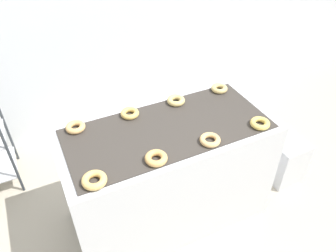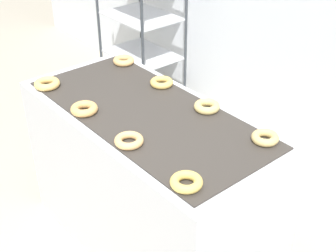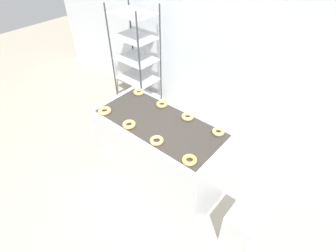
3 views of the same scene
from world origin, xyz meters
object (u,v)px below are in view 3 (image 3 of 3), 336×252
at_px(fryer_machine, 160,153).
at_px(glaze_bin, 243,225).
at_px(donut_near_right, 189,160).
at_px(donut_near_midleft, 129,124).
at_px(donut_near_left, 105,111).
at_px(donut_far_midright, 187,117).
at_px(baking_rack_cart, 136,59).
at_px(donut_far_right, 218,132).
at_px(donut_far_left, 139,92).
at_px(donut_far_midleft, 162,104).
at_px(donut_near_midright, 157,140).

bearing_deg(fryer_machine, glaze_bin, -2.53).
distance_m(fryer_machine, donut_near_right, 0.83).
height_order(fryer_machine, glaze_bin, fryer_machine).
distance_m(glaze_bin, donut_near_midleft, 1.62).
bearing_deg(fryer_machine, donut_near_left, -156.14).
height_order(fryer_machine, donut_far_midright, donut_far_midright).
relative_size(baking_rack_cart, glaze_bin, 3.95).
height_order(glaze_bin, donut_far_midright, donut_far_midright).
xyz_separation_m(donut_far_midright, donut_far_right, (0.40, 0.00, -0.00)).
xyz_separation_m(donut_near_left, donut_far_right, (1.21, 0.53, -0.00)).
bearing_deg(donut_near_left, baking_rack_cart, 122.21).
relative_size(donut_near_right, donut_far_left, 1.03).
distance_m(baking_rack_cart, donut_near_right, 2.45).
xyz_separation_m(baking_rack_cart, donut_near_midleft, (1.24, -1.33, 0.10)).
distance_m(glaze_bin, donut_far_right, 1.02).
relative_size(donut_near_right, donut_far_midleft, 1.03).
height_order(glaze_bin, donut_near_right, donut_near_right).
relative_size(glaze_bin, donut_far_right, 3.30).
bearing_deg(donut_near_left, glaze_bin, 6.83).
bearing_deg(glaze_bin, donut_near_left, -173.17).
xyz_separation_m(fryer_machine, donut_far_midleft, (-0.19, 0.26, 0.50)).
height_order(donut_near_midleft, donut_near_right, donut_near_midleft).
relative_size(donut_near_right, donut_far_right, 1.06).
bearing_deg(donut_near_midright, donut_far_midright, 89.39).
xyz_separation_m(baking_rack_cart, donut_near_midright, (1.64, -1.32, 0.10)).
relative_size(donut_near_left, donut_far_right, 1.12).
bearing_deg(donut_near_right, glaze_bin, 19.02).
bearing_deg(donut_far_midright, donut_far_midleft, 179.97).
relative_size(baking_rack_cart, donut_near_midleft, 11.99).
bearing_deg(donut_far_midleft, donut_near_midleft, -92.21).
relative_size(baking_rack_cart, donut_far_midright, 12.43).
bearing_deg(donut_near_midright, donut_near_midleft, -179.34).
distance_m(donut_far_midright, donut_far_right, 0.40).
height_order(fryer_machine, donut_near_right, donut_near_right).
bearing_deg(donut_near_midleft, donut_far_midleft, 87.79).
height_order(glaze_bin, donut_near_midright, donut_near_midright).
bearing_deg(donut_far_left, fryer_machine, -24.67).
height_order(donut_near_left, donut_far_right, donut_near_left).
bearing_deg(fryer_machine, baking_rack_cart, 143.68).
bearing_deg(donut_near_right, donut_far_midleft, 146.82).
distance_m(fryer_machine, donut_near_midleft, 0.61).
xyz_separation_m(baking_rack_cart, glaze_bin, (2.65, -1.12, -0.67)).
relative_size(donut_near_left, donut_near_midleft, 1.03).
bearing_deg(donut_far_midright, donut_near_midright, -90.61).
height_order(fryer_machine, donut_far_right, donut_far_right).
relative_size(fryer_machine, donut_near_midright, 11.07).
relative_size(donut_near_midleft, donut_far_left, 1.06).
height_order(baking_rack_cart, glaze_bin, baking_rack_cart).
relative_size(fryer_machine, donut_far_midright, 11.18).
height_order(donut_far_left, donut_far_midright, donut_far_midright).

